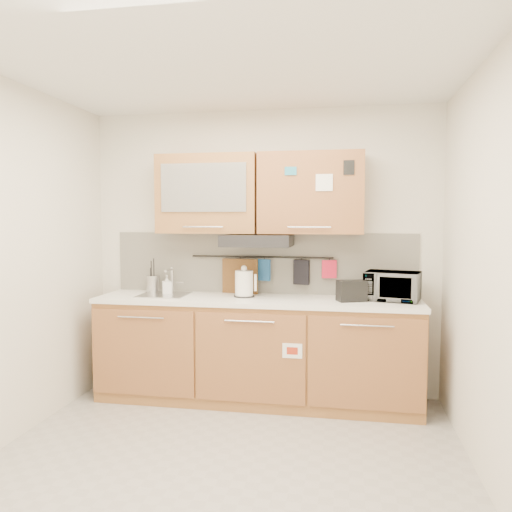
% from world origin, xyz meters
% --- Properties ---
extents(floor, '(3.20, 3.20, 0.00)m').
position_xyz_m(floor, '(0.00, 0.00, 0.00)').
color(floor, '#9E9993').
rests_on(floor, ground).
extents(ceiling, '(3.20, 3.20, 0.00)m').
position_xyz_m(ceiling, '(0.00, 0.00, 2.60)').
color(ceiling, white).
rests_on(ceiling, wall_back).
extents(wall_back, '(3.20, 0.00, 3.20)m').
position_xyz_m(wall_back, '(0.00, 1.50, 1.30)').
color(wall_back, silver).
rests_on(wall_back, ground).
extents(wall_right, '(0.00, 3.00, 3.00)m').
position_xyz_m(wall_right, '(1.60, 0.00, 1.30)').
color(wall_right, silver).
rests_on(wall_right, ground).
extents(base_cabinet, '(2.80, 0.64, 0.88)m').
position_xyz_m(base_cabinet, '(0.00, 1.19, 0.41)').
color(base_cabinet, '#AA773C').
rests_on(base_cabinet, floor).
extents(countertop, '(2.82, 0.62, 0.04)m').
position_xyz_m(countertop, '(0.00, 1.19, 0.90)').
color(countertop, white).
rests_on(countertop, base_cabinet).
extents(backsplash, '(2.80, 0.02, 0.56)m').
position_xyz_m(backsplash, '(0.00, 1.49, 1.20)').
color(backsplash, silver).
rests_on(backsplash, countertop).
extents(upper_cabinets, '(1.82, 0.37, 0.70)m').
position_xyz_m(upper_cabinets, '(-0.00, 1.32, 1.83)').
color(upper_cabinets, '#AA773C').
rests_on(upper_cabinets, wall_back).
extents(range_hood, '(0.60, 0.46, 0.10)m').
position_xyz_m(range_hood, '(0.00, 1.25, 1.42)').
color(range_hood, black).
rests_on(range_hood, upper_cabinets).
extents(sink, '(0.42, 0.40, 0.26)m').
position_xyz_m(sink, '(-0.85, 1.21, 0.92)').
color(sink, silver).
rests_on(sink, countertop).
extents(utensil_rail, '(1.30, 0.02, 0.02)m').
position_xyz_m(utensil_rail, '(0.00, 1.45, 1.26)').
color(utensil_rail, black).
rests_on(utensil_rail, backsplash).
extents(utensil_crock, '(0.14, 0.14, 0.32)m').
position_xyz_m(utensil_crock, '(-1.01, 1.35, 1.00)').
color(utensil_crock, '#A8A8AD').
rests_on(utensil_crock, countertop).
extents(kettle, '(0.20, 0.19, 0.28)m').
position_xyz_m(kettle, '(-0.12, 1.24, 1.03)').
color(kettle, white).
rests_on(kettle, countertop).
extents(toaster, '(0.27, 0.21, 0.18)m').
position_xyz_m(toaster, '(0.82, 1.16, 1.01)').
color(toaster, black).
rests_on(toaster, countertop).
extents(microwave, '(0.50, 0.40, 0.25)m').
position_xyz_m(microwave, '(1.16, 1.27, 1.04)').
color(microwave, '#999999').
rests_on(microwave, countertop).
extents(soap_bottle, '(0.11, 0.11, 0.18)m').
position_xyz_m(soap_bottle, '(-0.85, 1.26, 1.01)').
color(soap_bottle, '#999999').
rests_on(soap_bottle, countertop).
extents(cutting_board, '(0.34, 0.07, 0.42)m').
position_xyz_m(cutting_board, '(-0.20, 1.44, 1.03)').
color(cutting_board, brown).
rests_on(cutting_board, utensil_rail).
extents(oven_mitt, '(0.12, 0.07, 0.20)m').
position_xyz_m(oven_mitt, '(0.03, 1.44, 1.14)').
color(oven_mitt, '#21579A').
rests_on(oven_mitt, utensil_rail).
extents(dark_pouch, '(0.15, 0.07, 0.22)m').
position_xyz_m(dark_pouch, '(0.37, 1.44, 1.13)').
color(dark_pouch, black).
rests_on(dark_pouch, utensil_rail).
extents(pot_holder, '(0.13, 0.05, 0.16)m').
position_xyz_m(pot_holder, '(0.62, 1.44, 1.16)').
color(pot_holder, red).
rests_on(pot_holder, utensil_rail).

